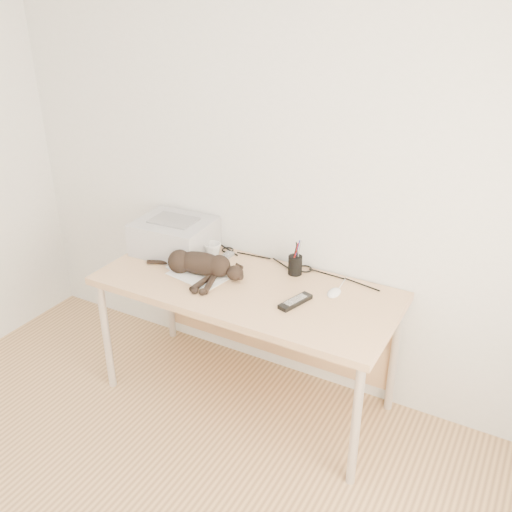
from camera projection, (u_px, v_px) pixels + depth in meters
The scene contains 11 objects.
wall_back at pixel (278, 164), 3.03m from camera, with size 3.50×3.50×0.00m, color white.
desk at pixel (254, 300), 3.12m from camera, with size 1.60×0.70×0.74m.
printer at pixel (175, 236), 3.33m from camera, with size 0.45×0.39×0.20m.
papers at pixel (199, 273), 3.11m from camera, with size 0.39×0.33×0.01m.
cat at pixel (198, 265), 3.08m from camera, with size 0.60×0.28×0.13m.
mug at pixel (213, 251), 3.26m from camera, with size 0.10×0.10×0.09m, color white.
pen_cup at pixel (295, 265), 3.09m from camera, with size 0.08×0.08×0.20m.
remote_grey at pixel (224, 258), 3.26m from camera, with size 0.05×0.17×0.02m, color gray.
remote_black at pixel (295, 302), 2.82m from camera, with size 0.06×0.20×0.02m, color black.
mouse at pixel (334, 291), 2.91m from camera, with size 0.06×0.11×0.03m, color white.
cable_tangle at pixel (273, 261), 3.24m from camera, with size 1.36×0.08×0.01m, color black, non-canonical shape.
Camera 1 is at (1.32, -0.88, 2.20)m, focal length 40.00 mm.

